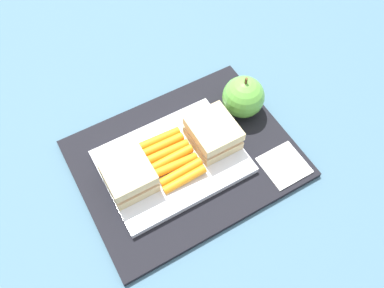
{
  "coord_description": "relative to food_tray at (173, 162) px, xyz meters",
  "views": [
    {
      "loc": [
        -0.16,
        -0.31,
        0.6
      ],
      "look_at": [
        0.01,
        0.0,
        0.04
      ],
      "focal_mm": 37.74,
      "sensor_mm": 36.0,
      "label": 1
    }
  ],
  "objects": [
    {
      "name": "ground_plane",
      "position": [
        0.03,
        0.0,
        -0.02
      ],
      "size": [
        2.4,
        2.4,
        0.0
      ],
      "primitive_type": "plane",
      "color": "#42667A"
    },
    {
      "name": "lunchbag_mat",
      "position": [
        0.03,
        0.0,
        -0.01
      ],
      "size": [
        0.36,
        0.28,
        0.01
      ],
      "primitive_type": "cube",
      "color": "black",
      "rests_on": "ground_plane"
    },
    {
      "name": "food_tray",
      "position": [
        0.0,
        0.0,
        0.0
      ],
      "size": [
        0.23,
        0.17,
        0.01
      ],
      "primitive_type": "cube",
      "color": "white",
      "rests_on": "lunchbag_mat"
    },
    {
      "name": "sandwich_half_left",
      "position": [
        -0.08,
        0.0,
        0.03
      ],
      "size": [
        0.07,
        0.08,
        0.04
      ],
      "color": "#DBC189",
      "rests_on": "food_tray"
    },
    {
      "name": "sandwich_half_right",
      "position": [
        0.08,
        0.0,
        0.03
      ],
      "size": [
        0.07,
        0.08,
        0.04
      ],
      "color": "#DBC189",
      "rests_on": "food_tray"
    },
    {
      "name": "carrot_sticks_bundle",
      "position": [
        -0.0,
        -0.0,
        0.01
      ],
      "size": [
        0.08,
        0.1,
        0.02
      ],
      "color": "orange",
      "rests_on": "food_tray"
    },
    {
      "name": "apple",
      "position": [
        0.16,
        0.04,
        0.03
      ],
      "size": [
        0.07,
        0.07,
        0.09
      ],
      "color": "#66B742",
      "rests_on": "lunchbag_mat"
    },
    {
      "name": "paper_napkin",
      "position": [
        0.16,
        -0.1,
        -0.0
      ],
      "size": [
        0.07,
        0.07,
        0.0
      ],
      "primitive_type": "cube",
      "rotation": [
        0.0,
        0.0,
        0.01
      ],
      "color": "white",
      "rests_on": "lunchbag_mat"
    }
  ]
}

